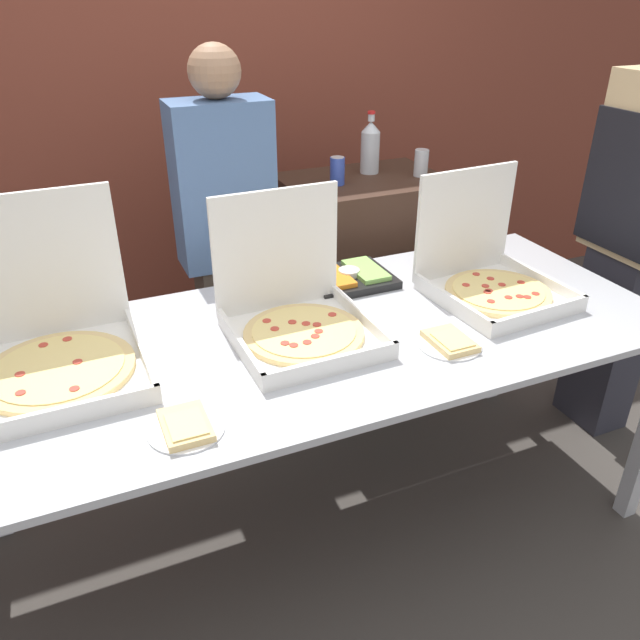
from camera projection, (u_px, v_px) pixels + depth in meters
name	position (u px, v px, depth m)	size (l,w,h in m)	color
ground_plane	(320.00, 520.00, 2.48)	(16.00, 16.00, 0.00)	#423D38
brick_wall_behind	(187.00, 89.00, 3.18)	(10.00, 0.06, 2.80)	brown
buffet_table	(320.00, 355.00, 2.11)	(2.40, 0.99, 0.86)	#B7BABF
pizza_box_near_right	(489.00, 275.00, 2.29)	(0.46, 0.48, 0.43)	white
pizza_box_far_right	(297.00, 312.00, 2.03)	(0.45, 0.47, 0.44)	white
pizza_box_far_left	(53.00, 343.00, 1.84)	(0.50, 0.52, 0.49)	white
paper_plate_front_right	(186.00, 426.00, 1.61)	(0.20, 0.20, 0.03)	white
paper_plate_front_center	(450.00, 342.00, 1.99)	(0.20, 0.20, 0.03)	white
veggie_tray	(349.00, 277.00, 2.41)	(0.32, 0.27, 0.05)	black
sideboard_podium	(361.00, 283.00, 3.16)	(0.75, 0.54, 1.08)	#382319
soda_bottle	(370.00, 147.00, 2.93)	(0.09, 0.09, 0.28)	#B7BCC1
soda_can_silver	(421.00, 163.00, 2.91)	(0.07, 0.07, 0.12)	silver
soda_can_colored	(337.00, 171.00, 2.79)	(0.07, 0.07, 0.12)	#334CB2
person_guest_plaid	(228.00, 245.00, 2.69)	(0.40, 0.22, 1.69)	#473D33
person_server_vest	(638.00, 219.00, 2.59)	(0.24, 0.42, 1.80)	#2D2D38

